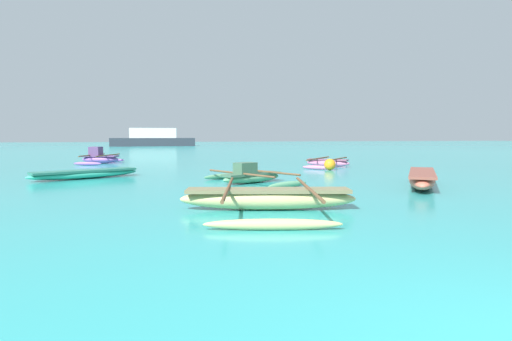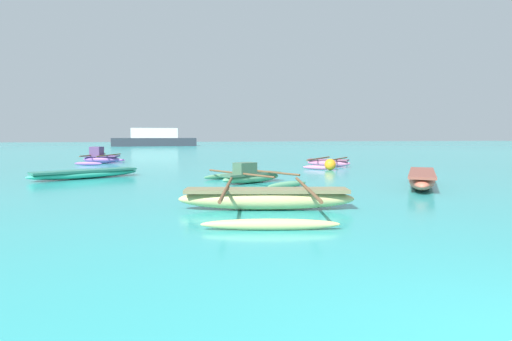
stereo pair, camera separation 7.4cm
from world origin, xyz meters
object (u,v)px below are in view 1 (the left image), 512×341
object	(u,v)px
moored_boat_5	(268,199)
moored_boat_2	(328,163)
mooring_buoy_0	(330,164)
distant_ferry	(153,139)
moored_boat_3	(422,178)
moored_boat_0	(251,176)
moored_boat_1	(85,174)
moored_boat_4	(100,158)

from	to	relation	value
moored_boat_5	moored_boat_2	bearing A→B (deg)	73.26
mooring_buoy_0	distant_ferry	size ratio (longest dim) A/B	0.04
distant_ferry	moored_boat_5	bearing A→B (deg)	-87.89
moored_boat_3	moored_boat_0	bearing A→B (deg)	101.01
moored_boat_2	mooring_buoy_0	size ratio (longest dim) A/B	6.98
moored_boat_2	moored_boat_3	bearing A→B (deg)	-52.28
moored_boat_1	distant_ferry	bearing A→B (deg)	59.31
moored_boat_5	moored_boat_3	bearing A→B (deg)	37.47
moored_boat_1	moored_boat_5	xyz separation A→B (m)	(4.97, -8.09, 0.06)
moored_boat_2	mooring_buoy_0	distance (m)	2.04
moored_boat_0	mooring_buoy_0	size ratio (longest dim) A/B	7.42
mooring_buoy_0	distant_ferry	distance (m)	51.62
moored_boat_4	moored_boat_5	xyz separation A→B (m)	(5.51, -17.15, -0.09)
moored_boat_0	moored_boat_3	distance (m)	5.62
moored_boat_0	moored_boat_4	size ratio (longest dim) A/B	1.07
distant_ferry	moored_boat_0	bearing A→B (deg)	-86.80
moored_boat_1	distant_ferry	xyz separation A→B (m)	(2.76, 52.11, 1.03)
moored_boat_3	distant_ferry	size ratio (longest dim) A/B	0.28
moored_boat_0	distant_ferry	xyz separation A→B (m)	(-3.08, 55.16, 0.98)
mooring_buoy_0	distant_ferry	bearing A→B (deg)	98.94
moored_boat_4	moored_boat_5	distance (m)	18.01
moored_boat_0	moored_boat_5	size ratio (longest dim) A/B	0.89
moored_boat_3	mooring_buoy_0	bearing A→B (deg)	37.84
moored_boat_3	moored_boat_5	bearing A→B (deg)	150.37
moored_boat_1	moored_boat_4	xyz separation A→B (m)	(-0.54, 9.06, 0.14)
moored_boat_1	moored_boat_4	distance (m)	9.08
moored_boat_0	distant_ferry	bearing A→B (deg)	66.91
moored_boat_0	moored_boat_2	size ratio (longest dim) A/B	1.06
moored_boat_1	moored_boat_4	size ratio (longest dim) A/B	1.07
moored_boat_4	moored_boat_5	bearing A→B (deg)	-54.03
moored_boat_5	mooring_buoy_0	size ratio (longest dim) A/B	8.30
moored_boat_0	distant_ferry	size ratio (longest dim) A/B	0.30
moored_boat_3	mooring_buoy_0	world-z (taller)	mooring_buoy_0
mooring_buoy_0	moored_boat_5	bearing A→B (deg)	-122.23
moored_boat_0	moored_boat_2	distance (m)	8.33
moored_boat_1	moored_boat_4	bearing A→B (deg)	65.75
moored_boat_4	mooring_buoy_0	xyz separation A→B (m)	(11.32, -7.94, -0.06)
moored_boat_1	moored_boat_3	world-z (taller)	moored_boat_3
moored_boat_4	distant_ferry	xyz separation A→B (m)	(3.30, 43.05, 0.88)
moored_boat_5	mooring_buoy_0	xyz separation A→B (m)	(5.81, 9.21, 0.03)
moored_boat_4	mooring_buoy_0	world-z (taller)	moored_boat_4
moored_boat_2	moored_boat_3	xyz separation A→B (m)	(-0.64, -8.51, 0.05)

